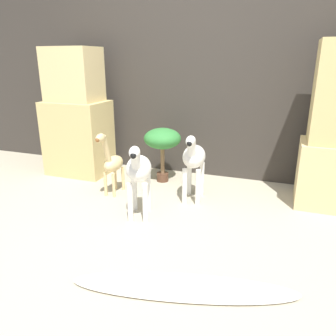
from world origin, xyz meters
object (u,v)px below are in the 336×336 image
Objects in this scene: zebra_right at (194,159)px; giraffe_figurine at (112,162)px; zebra_left at (138,171)px; surfboard at (181,287)px; potted_palm_front at (162,141)px.

giraffe_figurine is at bearing -171.02° from zebra_right.
zebra_left is 1.07m from surfboard.
zebra_right is at bearing -40.17° from potted_palm_front.
zebra_left reaches higher than giraffe_figurine.
potted_palm_front is 1.86m from surfboard.
zebra_left is (-0.33, -0.49, 0.00)m from zebra_right.
giraffe_figurine is 1.11× the size of potted_palm_front.
giraffe_figurine is (-0.46, 0.37, -0.08)m from zebra_left.
surfboard is (0.75, -1.64, -0.44)m from potted_palm_front.
zebra_right is 0.59m from zebra_left.
zebra_right reaches higher than giraffe_figurine.
zebra_right is at bearing 8.98° from giraffe_figurine.
surfboard is at bearing -46.52° from giraffe_figurine.
giraffe_figurine reaches higher than potted_palm_front.
zebra_right is 1.13× the size of potted_palm_front.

